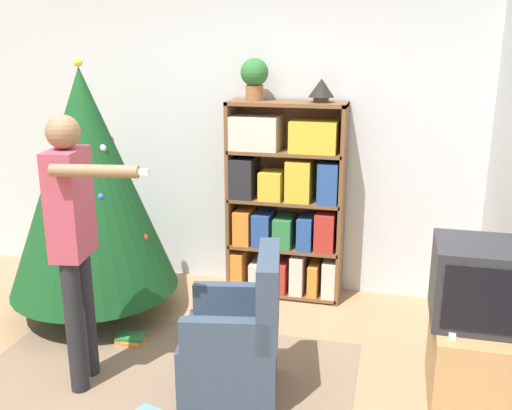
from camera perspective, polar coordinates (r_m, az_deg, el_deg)
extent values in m
cube|color=silver|center=(4.90, -0.59, 6.83)|extent=(8.00, 0.10, 2.60)
cube|color=#7F6651|center=(3.79, -9.86, -17.43)|extent=(2.41, 1.65, 0.01)
cube|color=brown|center=(4.80, -2.38, 0.71)|extent=(0.03, 0.33, 1.63)
cube|color=brown|center=(4.63, 8.57, -0.01)|extent=(0.03, 0.33, 1.63)
cube|color=brown|center=(4.55, 3.15, 10.12)|extent=(0.95, 0.33, 0.03)
cube|color=brown|center=(4.85, 3.37, 0.86)|extent=(0.95, 0.01, 1.63)
cube|color=brown|center=(4.96, 2.87, -8.41)|extent=(0.92, 0.33, 0.03)
cube|color=orange|center=(4.96, -1.55, -6.22)|extent=(0.10, 0.31, 0.32)
cube|color=beige|center=(4.94, 0.08, -6.82)|extent=(0.08, 0.30, 0.24)
cube|color=#5B899E|center=(4.89, 1.36, -6.73)|extent=(0.08, 0.26, 0.29)
cube|color=#B22D28|center=(4.88, 2.74, -7.05)|extent=(0.08, 0.27, 0.25)
cube|color=beige|center=(4.86, 4.28, -6.66)|extent=(0.11, 0.31, 0.33)
cube|color=orange|center=(4.84, 5.83, -7.24)|extent=(0.08, 0.28, 0.26)
cube|color=beige|center=(4.83, 7.42, -7.08)|extent=(0.11, 0.30, 0.30)
cube|color=brown|center=(4.81, 2.93, -4.06)|extent=(0.92, 0.33, 0.03)
cube|color=orange|center=(4.80, -1.20, -2.12)|extent=(0.14, 0.25, 0.29)
cube|color=#284C93|center=(4.79, 0.79, -2.24)|extent=(0.15, 0.31, 0.27)
cube|color=#2D7A42|center=(4.74, 2.83, -2.61)|extent=(0.15, 0.28, 0.25)
cube|color=#284C93|center=(4.70, 5.00, -2.70)|extent=(0.12, 0.25, 0.27)
cube|color=#B22D28|center=(4.68, 6.98, -2.51)|extent=(0.16, 0.28, 0.31)
cube|color=brown|center=(4.69, 3.00, 0.53)|extent=(0.92, 0.33, 0.03)
cube|color=#232328|center=(4.72, -1.14, 2.87)|extent=(0.19, 0.32, 0.33)
cube|color=gold|center=(4.64, 1.61, 2.03)|extent=(0.18, 0.25, 0.23)
cube|color=gold|center=(4.61, 4.42, 2.56)|extent=(0.20, 0.30, 0.33)
cube|color=#284C93|center=(4.59, 7.34, 2.35)|extent=(0.16, 0.31, 0.32)
cube|color=brown|center=(4.60, 3.07, 5.34)|extent=(0.92, 0.33, 0.03)
cube|color=beige|center=(4.62, 0.04, 7.29)|extent=(0.39, 0.31, 0.27)
cube|color=gold|center=(4.52, 5.86, 6.87)|extent=(0.37, 0.29, 0.25)
cube|color=tan|center=(3.69, 20.24, -14.43)|extent=(0.40, 0.71, 0.54)
cube|color=#28282D|center=(3.47, 21.04, -7.24)|extent=(0.46, 0.47, 0.46)
cube|color=black|center=(3.26, 21.50, -8.86)|extent=(0.38, 0.01, 0.36)
cube|color=white|center=(3.36, 18.98, -12.01)|extent=(0.04, 0.12, 0.02)
cylinder|color=#4C3323|center=(4.80, -15.50, -9.66)|extent=(0.36, 0.36, 0.10)
cylinder|color=brown|center=(4.75, -15.60, -8.46)|extent=(0.08, 0.08, 0.12)
cone|color=#14471E|center=(4.46, -16.46, 2.22)|extent=(1.28, 1.28, 1.69)
sphere|color=silver|center=(4.99, -12.02, -2.92)|extent=(0.05, 0.05, 0.05)
sphere|color=red|center=(4.35, -11.12, -3.23)|extent=(0.06, 0.06, 0.06)
sphere|color=#335BB2|center=(4.17, -15.30, 0.81)|extent=(0.05, 0.05, 0.05)
sphere|color=#B74C93|center=(4.66, -14.04, 3.44)|extent=(0.05, 0.05, 0.05)
sphere|color=#335BB2|center=(4.78, -11.80, -0.89)|extent=(0.05, 0.05, 0.05)
sphere|color=#B74C93|center=(4.47, -14.36, 6.32)|extent=(0.06, 0.06, 0.06)
sphere|color=#335BB2|center=(4.53, -15.76, 7.51)|extent=(0.05, 0.05, 0.05)
sphere|color=silver|center=(4.25, -15.10, 5.50)|extent=(0.05, 0.05, 0.05)
sphere|color=gold|center=(4.51, -17.56, 8.18)|extent=(0.06, 0.06, 0.06)
sphere|color=#E5CC4C|center=(4.35, -17.38, 13.50)|extent=(0.07, 0.07, 0.07)
cube|color=#334256|center=(3.58, -2.60, -15.49)|extent=(0.65, 0.65, 0.42)
cube|color=#334256|center=(3.35, 1.26, -8.89)|extent=(0.22, 0.57, 0.50)
cube|color=#334256|center=(3.64, -2.29, -9.36)|extent=(0.51, 0.17, 0.20)
cube|color=#334256|center=(3.22, -3.11, -13.00)|extent=(0.51, 0.17, 0.20)
cylinder|color=#232328|center=(3.82, -16.63, -10.36)|extent=(0.11, 0.11, 0.85)
cylinder|color=#232328|center=(3.67, -17.66, -11.57)|extent=(0.11, 0.11, 0.85)
cube|color=#AD4256|center=(3.48, -18.13, 0.12)|extent=(0.23, 0.34, 0.64)
cylinder|color=#8C6647|center=(3.66, -16.89, 0.49)|extent=(0.07, 0.07, 0.51)
cylinder|color=#8C6647|center=(3.15, -15.88, 3.29)|extent=(0.49, 0.14, 0.07)
cube|color=white|center=(3.07, -11.69, 3.26)|extent=(0.11, 0.05, 0.03)
sphere|color=#8C6647|center=(3.39, -18.73, 6.93)|extent=(0.20, 0.20, 0.20)
cylinder|color=#935B38|center=(4.60, -0.15, 11.14)|extent=(0.14, 0.14, 0.12)
sphere|color=#2D7033|center=(4.59, -0.15, 13.12)|extent=(0.22, 0.22, 0.22)
cylinder|color=#473828|center=(4.50, 6.52, 10.43)|extent=(0.12, 0.12, 0.04)
cone|color=black|center=(4.49, 6.56, 11.57)|extent=(0.20, 0.20, 0.14)
cube|color=orange|center=(4.29, -12.42, -13.15)|extent=(0.20, 0.15, 0.03)
cube|color=#2D7A42|center=(4.29, -12.43, -12.75)|extent=(0.21, 0.15, 0.02)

